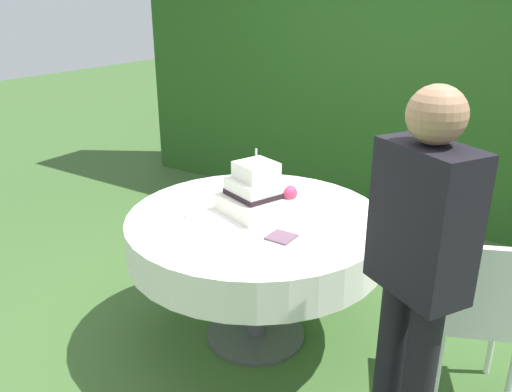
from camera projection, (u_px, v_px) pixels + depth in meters
name	position (u px, v px, depth m)	size (l,w,h in m)	color
ground_plane	(256.00, 335.00, 3.05)	(20.00, 20.00, 0.00)	#3D602D
foliage_hedge	(413.00, 44.00, 4.38)	(5.32, 0.67, 2.92)	#28561E
cake_table	(256.00, 234.00, 2.81)	(1.38, 1.38, 0.76)	#4C4C51
wedding_cake	(257.00, 193.00, 2.79)	(0.43, 0.43, 0.35)	white
serving_plate_near	(312.00, 186.00, 3.17)	(0.12, 0.12, 0.01)	white
serving_plate_far	(196.00, 215.00, 2.77)	(0.12, 0.12, 0.01)	white
serving_plate_left	(327.00, 229.00, 2.60)	(0.12, 0.12, 0.01)	white
napkin_stack	(281.00, 237.00, 2.52)	(0.12, 0.12, 0.01)	#6B4C60
garden_chair	(480.00, 307.00, 2.36)	(0.53, 0.53, 0.89)	white
standing_person	(417.00, 270.00, 1.89)	(0.41, 0.35, 1.60)	black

